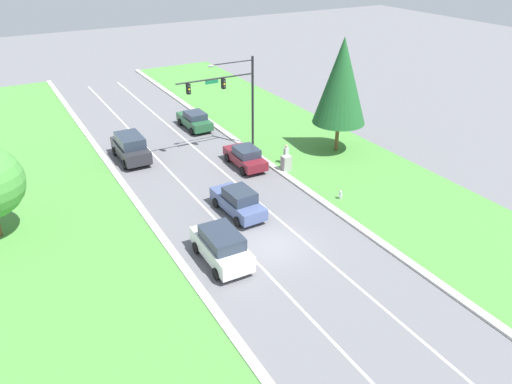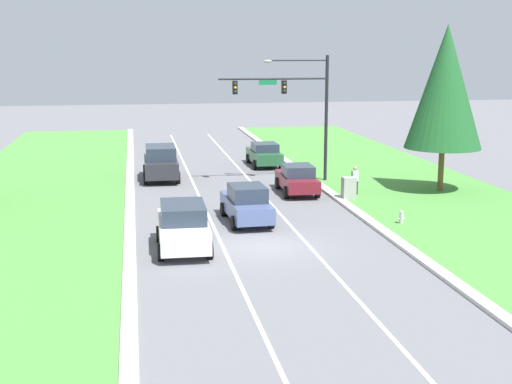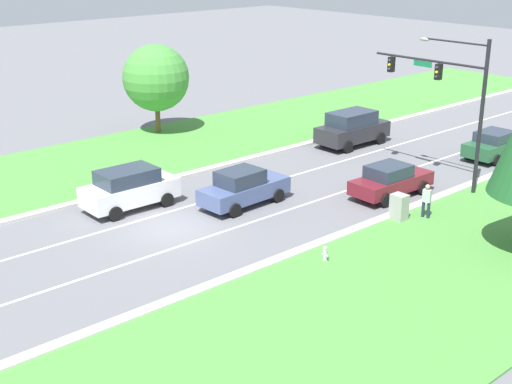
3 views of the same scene
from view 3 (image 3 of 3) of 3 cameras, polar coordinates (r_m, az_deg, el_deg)
name	(u,v)px [view 3 (image 3 of 3)]	position (r m, az deg, el deg)	size (l,w,h in m)	color
ground_plane	(170,229)	(32.13, -6.91, -2.98)	(160.00, 160.00, 0.00)	slate
curb_strip_right	(253,269)	(28.02, -0.22, -6.18)	(0.50, 90.00, 0.15)	beige
curb_strip_left	(105,196)	(36.60, -12.02, -0.29)	(0.50, 90.00, 0.15)	beige
grass_verge_right	(356,321)	(24.80, 7.98, -10.15)	(10.00, 90.00, 0.08)	#4C8E3D
grass_verge_left	(56,172)	(41.05, -15.71, 1.54)	(10.00, 90.00, 0.08)	#4C8E3D
lane_stripe_inner_left	(147,218)	(33.53, -8.69, -2.08)	(0.14, 81.00, 0.01)	white
lane_stripe_inner_right	(194,241)	(30.78, -4.98, -3.95)	(0.14, 81.00, 0.01)	white
traffic_signal_mast	(450,88)	(37.58, 15.26, 8.01)	(6.78, 0.41, 7.78)	black
burgundy_sedan	(391,180)	(36.30, 10.72, 0.93)	(2.10, 4.64, 1.68)	maroon
charcoal_suv	(352,128)	(45.02, 7.71, 5.10)	(2.27, 4.95, 2.17)	#28282D
slate_blue_sedan	(243,188)	(34.45, -1.03, 0.35)	(2.13, 4.76, 1.83)	#475684
forest_sedan	(495,144)	(44.36, 18.61, 3.65)	(2.09, 4.61, 1.66)	#235633
white_suv	(129,188)	(34.56, -10.10, 0.31)	(2.22, 4.61, 1.97)	white
utility_cabinet	(399,208)	(33.27, 11.37, -1.24)	(0.70, 0.60, 1.28)	#9E9E99
pedestrian	(427,200)	(33.65, 13.49, -0.62)	(0.42, 0.30, 1.69)	#232842
fire_hydrant	(325,254)	(28.76, 5.55, -4.98)	(0.34, 0.20, 0.70)	#B7B7BC
oak_near_left_tree	(156,78)	(47.36, -8.01, 9.03)	(4.35, 4.35, 5.89)	brown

